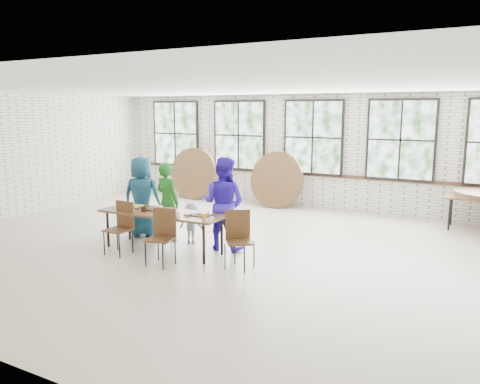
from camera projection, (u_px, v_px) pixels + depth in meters
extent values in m
plane|color=#B5A390|center=(230.00, 251.00, 8.68)|extent=(12.00, 12.00, 0.00)
plane|color=white|center=(229.00, 86.00, 8.16)|extent=(12.00, 12.00, 0.00)
plane|color=silver|center=(314.00, 152.00, 12.33)|extent=(12.00, 0.00, 12.00)
plane|color=silver|center=(0.00, 223.00, 4.52)|extent=(12.00, 0.00, 12.00)
plane|color=silver|center=(12.00, 156.00, 11.22)|extent=(0.00, 9.00, 9.00)
cube|color=#422819|center=(313.00, 174.00, 12.40)|extent=(11.80, 0.05, 0.08)
cube|color=black|center=(176.00, 134.00, 14.26)|extent=(1.62, 0.05, 1.97)
cube|color=white|center=(175.00, 134.00, 14.23)|extent=(1.50, 0.01, 1.85)
cube|color=black|center=(239.00, 135.00, 13.24)|extent=(1.62, 0.05, 1.97)
cube|color=white|center=(239.00, 135.00, 13.21)|extent=(1.50, 0.01, 1.85)
cube|color=black|center=(313.00, 138.00, 12.21)|extent=(1.62, 0.05, 1.97)
cube|color=white|center=(313.00, 138.00, 12.18)|extent=(1.50, 0.01, 1.85)
cube|color=black|center=(401.00, 140.00, 11.18)|extent=(1.62, 0.05, 1.97)
cube|color=white|center=(400.00, 140.00, 11.15)|extent=(1.50, 0.01, 1.85)
cube|color=brown|center=(163.00, 213.00, 8.57)|extent=(2.43, 0.89, 0.04)
cylinder|color=black|center=(108.00, 229.00, 8.88)|extent=(0.05, 0.05, 0.70)
cylinder|color=black|center=(129.00, 222.00, 9.40)|extent=(0.05, 0.05, 0.70)
cylinder|color=black|center=(204.00, 244.00, 7.87)|extent=(0.05, 0.05, 0.70)
cylinder|color=black|center=(222.00, 236.00, 8.39)|extent=(0.05, 0.05, 0.70)
cube|color=#4F311A|center=(118.00, 230.00, 8.41)|extent=(0.44, 0.43, 0.03)
cube|color=#4F311A|center=(125.00, 214.00, 8.53)|extent=(0.42, 0.06, 0.50)
cylinder|color=black|center=(104.00, 243.00, 8.39)|extent=(0.02, 0.02, 0.44)
cylinder|color=black|center=(118.00, 239.00, 8.68)|extent=(0.02, 0.02, 0.44)
cylinder|color=black|center=(119.00, 246.00, 8.22)|extent=(0.02, 0.02, 0.44)
cylinder|color=black|center=(132.00, 241.00, 8.52)|extent=(0.02, 0.02, 0.44)
cube|color=#4F311A|center=(160.00, 239.00, 7.80)|extent=(0.49, 0.48, 0.03)
cube|color=#4F311A|center=(165.00, 222.00, 7.94)|extent=(0.42, 0.12, 0.50)
cylinder|color=black|center=(145.00, 254.00, 7.78)|extent=(0.02, 0.02, 0.44)
cylinder|color=black|center=(158.00, 249.00, 8.07)|extent=(0.02, 0.02, 0.44)
cylinder|color=black|center=(163.00, 257.00, 7.61)|extent=(0.02, 0.02, 0.44)
cylinder|color=black|center=(175.00, 251.00, 7.91)|extent=(0.02, 0.02, 0.44)
cube|color=#4F311A|center=(240.00, 242.00, 7.65)|extent=(0.58, 0.57, 0.03)
cube|color=#4F311A|center=(238.00, 224.00, 7.79)|extent=(0.35, 0.28, 0.50)
cylinder|color=black|center=(225.00, 257.00, 7.62)|extent=(0.02, 0.02, 0.44)
cylinder|color=black|center=(235.00, 251.00, 7.92)|extent=(0.02, 0.02, 0.44)
cylinder|color=black|center=(244.00, 260.00, 7.45)|extent=(0.02, 0.02, 0.44)
cylinder|color=black|center=(254.00, 254.00, 7.75)|extent=(0.02, 0.02, 0.44)
imported|color=navy|center=(142.00, 197.00, 9.60)|extent=(0.92, 0.73, 1.65)
imported|color=#1A631A|center=(167.00, 201.00, 9.30)|extent=(0.64, 0.48, 1.57)
imported|color=#142041|center=(191.00, 223.00, 9.10)|extent=(0.56, 0.37, 0.81)
imported|color=#331BC0|center=(224.00, 203.00, 8.68)|extent=(0.86, 0.68, 1.74)
cylinder|color=black|center=(449.00, 215.00, 10.11)|extent=(0.04, 0.04, 0.70)
cylinder|color=black|center=(451.00, 210.00, 10.59)|extent=(0.04, 0.04, 0.70)
cube|color=black|center=(134.00, 207.00, 8.98)|extent=(0.44, 0.33, 0.02)
cube|color=black|center=(161.00, 210.00, 8.69)|extent=(0.44, 0.33, 0.02)
cube|color=black|center=(199.00, 214.00, 8.32)|extent=(0.44, 0.33, 0.02)
cylinder|color=black|center=(144.00, 209.00, 8.57)|extent=(0.09, 0.09, 0.09)
cube|color=red|center=(161.00, 211.00, 8.35)|extent=(0.07, 0.06, 0.11)
cylinder|color=#1753B0|center=(174.00, 211.00, 8.37)|extent=(0.07, 0.07, 0.10)
cylinder|color=orange|center=(204.00, 216.00, 7.97)|extent=(0.07, 0.07, 0.11)
cylinder|color=white|center=(175.00, 214.00, 8.16)|extent=(0.17, 0.17, 0.10)
ellipsoid|color=white|center=(131.00, 210.00, 8.60)|extent=(0.11, 0.11, 0.05)
ellipsoid|color=white|center=(187.00, 214.00, 8.25)|extent=(0.11, 0.11, 0.05)
cylinder|color=brown|center=(192.00, 173.00, 13.85)|extent=(1.50, 0.31, 1.48)
cylinder|color=brown|center=(194.00, 174.00, 13.71)|extent=(1.50, 0.37, 1.47)
cylinder|color=brown|center=(277.00, 180.00, 12.57)|extent=(1.50, 0.27, 1.49)
cylinder|color=brown|center=(276.00, 180.00, 12.48)|extent=(1.50, 0.38, 1.47)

